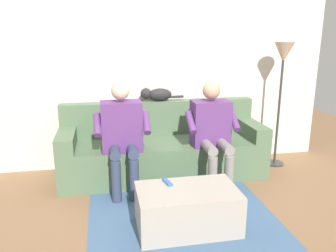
{
  "coord_description": "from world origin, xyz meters",
  "views": [
    {
      "loc": [
        0.67,
        3.68,
        1.66
      ],
      "look_at": [
        0.0,
        0.22,
        0.69
      ],
      "focal_mm": 36.39,
      "sensor_mm": 36.0,
      "label": 1
    }
  ],
  "objects": [
    {
      "name": "ground_plane",
      "position": [
        0.0,
        0.6,
        0.0
      ],
      "size": [
        8.0,
        8.0,
        0.0
      ],
      "primitive_type": "plane",
      "color": "#846042"
    },
    {
      "name": "back_wall",
      "position": [
        0.0,
        -0.55,
        1.26
      ],
      "size": [
        4.43,
        0.06,
        2.52
      ],
      "primitive_type": "cube",
      "color": "beige",
      "rests_on": "ground"
    },
    {
      "name": "couch",
      "position": [
        0.0,
        -0.12,
        0.3
      ],
      "size": [
        2.38,
        0.75,
        0.85
      ],
      "color": "#516B4C",
      "rests_on": "ground"
    },
    {
      "name": "coffee_table",
      "position": [
        0.0,
        1.1,
        0.18
      ],
      "size": [
        0.87,
        0.53,
        0.37
      ],
      "color": "#A89E8E",
      "rests_on": "ground"
    },
    {
      "name": "person_left_seated",
      "position": [
        -0.49,
        0.23,
        0.65
      ],
      "size": [
        0.57,
        0.58,
        1.16
      ],
      "color": "#5B3370",
      "rests_on": "ground"
    },
    {
      "name": "person_right_seated",
      "position": [
        0.49,
        0.22,
        0.67
      ],
      "size": [
        0.58,
        0.51,
        1.18
      ],
      "color": "#5B3370",
      "rests_on": "ground"
    },
    {
      "name": "cat_on_backrest",
      "position": [
        0.03,
        -0.38,
        0.94
      ],
      "size": [
        0.53,
        0.14,
        0.17
      ],
      "color": "black",
      "rests_on": "couch"
    },
    {
      "name": "remote_blue",
      "position": [
        0.15,
        0.95,
        0.38
      ],
      "size": [
        0.07,
        0.15,
        0.02
      ],
      "primitive_type": "cube",
      "rotation": [
        0.0,
        0.0,
        1.8
      ],
      "color": "#3860B7",
      "rests_on": "coffee_table"
    },
    {
      "name": "floor_rug",
      "position": [
        0.0,
        0.94,
        0.0
      ],
      "size": [
        1.72,
        1.92,
        0.01
      ],
      "primitive_type": "cube",
      "color": "#426084",
      "rests_on": "ground"
    },
    {
      "name": "floor_lamp",
      "position": [
        -1.49,
        -0.16,
        1.28
      ],
      "size": [
        0.24,
        0.24,
        1.56
      ],
      "color": "#2D2D2D",
      "rests_on": "ground"
    }
  ]
}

